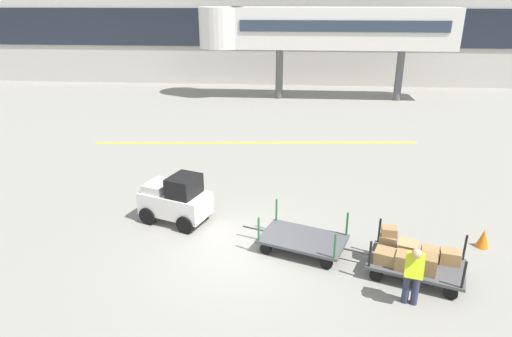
# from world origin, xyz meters

# --- Properties ---
(ground_plane) EXTENTS (120.00, 120.00, 0.00)m
(ground_plane) POSITION_xyz_m (0.00, 0.00, 0.00)
(ground_plane) COLOR gray
(apron_lead_line) EXTENTS (15.53, 1.50, 0.01)m
(apron_lead_line) POSITION_xyz_m (-0.23, 9.82, 0.00)
(apron_lead_line) COLOR yellow
(apron_lead_line) RESTS_ON ground_plane
(terminal_building) EXTENTS (60.62, 2.51, 7.93)m
(terminal_building) POSITION_xyz_m (0.00, 25.98, 3.97)
(terminal_building) COLOR #BCB7AD
(terminal_building) RESTS_ON ground_plane
(jet_bridge) EXTENTS (16.68, 3.00, 5.96)m
(jet_bridge) POSITION_xyz_m (2.83, 19.99, 4.62)
(jet_bridge) COLOR silver
(jet_bridge) RESTS_ON ground_plane
(baggage_tug) EXTENTS (2.35, 1.80, 1.58)m
(baggage_tug) POSITION_xyz_m (-2.08, 1.60, 0.75)
(baggage_tug) COLOR white
(baggage_tug) RESTS_ON ground_plane
(baggage_cart_lead) EXTENTS (3.07, 2.10, 1.10)m
(baggage_cart_lead) POSITION_xyz_m (1.83, 0.19, 0.35)
(baggage_cart_lead) COLOR #4C4C4F
(baggage_cart_lead) RESTS_ON ground_plane
(baggage_cart_middle) EXTENTS (3.07, 2.10, 1.10)m
(baggage_cart_middle) POSITION_xyz_m (4.55, -0.78, 0.52)
(baggage_cart_middle) COLOR #4C4C4F
(baggage_cart_middle) RESTS_ON ground_plane
(baggage_handler) EXTENTS (0.49, 0.51, 1.56)m
(baggage_handler) POSITION_xyz_m (4.26, -1.98, 0.87)
(baggage_handler) COLOR #2D334C
(baggage_handler) RESTS_ON ground_plane
(safety_cone_near) EXTENTS (0.36, 0.36, 0.55)m
(safety_cone_near) POSITION_xyz_m (6.93, 0.78, 0.28)
(safety_cone_near) COLOR orange
(safety_cone_near) RESTS_ON ground_plane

